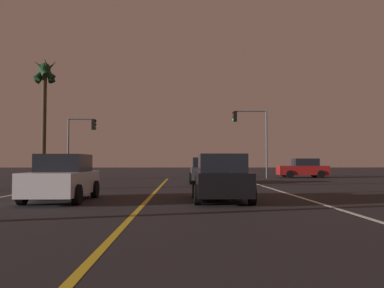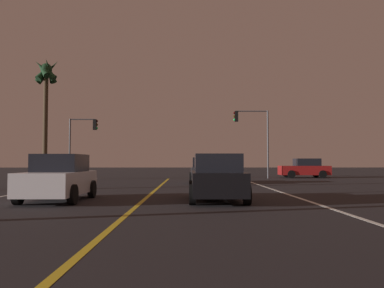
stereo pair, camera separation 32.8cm
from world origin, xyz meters
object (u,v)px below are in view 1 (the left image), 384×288
at_px(car_lead_same_lane, 221,178).
at_px(car_oncoming, 63,178).
at_px(car_ahead_far, 205,171).
at_px(traffic_light_near_left, 82,134).
at_px(traffic_light_near_right, 251,128).
at_px(car_crossing_side, 303,168).
at_px(palm_tree_left_far, 45,83).

bearing_deg(car_lead_same_lane, car_oncoming, 88.09).
height_order(car_lead_same_lane, car_ahead_far, same).
distance_m(car_ahead_far, traffic_light_near_left, 12.97).
xyz_separation_m(car_oncoming, traffic_light_near_right, (10.16, 19.85, 3.46)).
relative_size(car_crossing_side, car_ahead_far, 1.00).
relative_size(car_lead_same_lane, traffic_light_near_right, 0.74).
height_order(car_lead_same_lane, traffic_light_near_right, traffic_light_near_right).
xyz_separation_m(car_lead_same_lane, palm_tree_left_far, (-12.37, 17.50, 6.86)).
bearing_deg(traffic_light_near_left, traffic_light_near_right, 0.00).
bearing_deg(car_oncoming, traffic_light_near_left, -167.91).
bearing_deg(traffic_light_near_left, car_ahead_far, -37.24).
bearing_deg(car_crossing_side, palm_tree_left_far, 9.82).
height_order(car_ahead_far, traffic_light_near_left, traffic_light_near_left).
relative_size(traffic_light_near_right, palm_tree_left_far, 0.60).
relative_size(car_crossing_side, car_oncoming, 1.00).
bearing_deg(car_lead_same_lane, palm_tree_left_far, 35.26).
bearing_deg(traffic_light_near_right, traffic_light_near_left, 0.00).
height_order(car_ahead_far, palm_tree_left_far, palm_tree_left_far).
bearing_deg(car_oncoming, traffic_light_near_right, 152.90).
xyz_separation_m(car_lead_same_lane, traffic_light_near_left, (-10.01, 20.04, 2.94)).
bearing_deg(car_ahead_far, car_oncoming, 154.56).
height_order(car_crossing_side, traffic_light_near_left, traffic_light_near_left).
bearing_deg(palm_tree_left_far, car_oncoming, -69.09).
height_order(car_crossing_side, palm_tree_left_far, palm_tree_left_far).
height_order(car_ahead_far, traffic_light_near_right, traffic_light_near_right).
xyz_separation_m(traffic_light_near_right, traffic_light_near_left, (-14.41, -0.00, -0.52)).
xyz_separation_m(car_oncoming, palm_tree_left_far, (-6.61, 17.30, 6.86)).
relative_size(car_crossing_side, traffic_light_near_left, 0.84).
distance_m(car_crossing_side, car_lead_same_lane, 23.16).
height_order(car_crossing_side, car_oncoming, same).
height_order(car_oncoming, palm_tree_left_far, palm_tree_left_far).
xyz_separation_m(car_ahead_far, palm_tree_left_far, (-12.41, 5.10, 6.86)).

